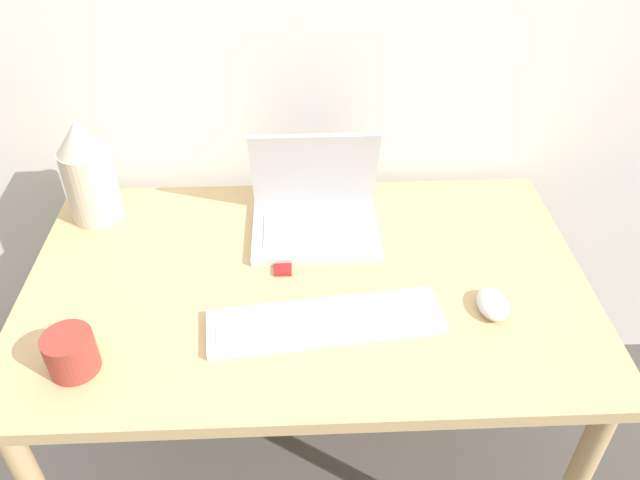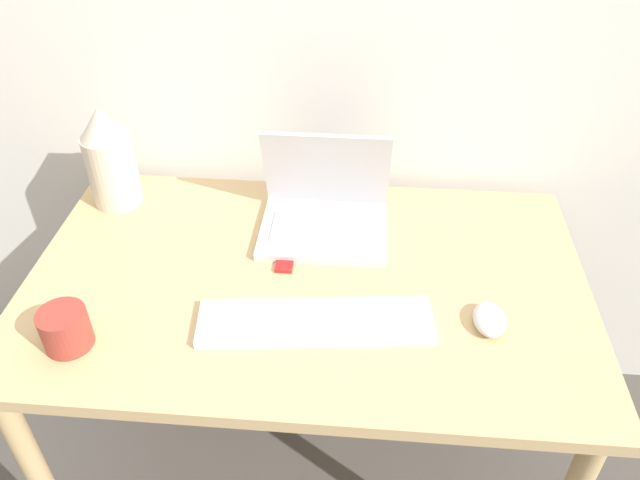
{
  "view_description": "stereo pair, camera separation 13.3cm",
  "coord_description": "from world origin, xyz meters",
  "px_view_note": "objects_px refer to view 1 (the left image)",
  "views": [
    {
      "loc": [
        -0.01,
        -0.66,
        1.66
      ],
      "look_at": [
        0.03,
        0.39,
        0.84
      ],
      "focal_mm": 35.0,
      "sensor_mm": 36.0,
      "label": 1
    },
    {
      "loc": [
        0.12,
        -0.65,
        1.66
      ],
      "look_at": [
        0.03,
        0.39,
        0.84
      ],
      "focal_mm": 35.0,
      "sensor_mm": 36.0,
      "label": 2
    }
  ],
  "objects_px": {
    "mouse": "(493,304)",
    "mp3_player": "(283,267)",
    "mug": "(71,353)",
    "vase": "(88,172)",
    "keyboard": "(325,321)",
    "laptop": "(315,209)"
  },
  "relations": [
    {
      "from": "mouse",
      "to": "mp3_player",
      "type": "bearing_deg",
      "value": 161.03
    },
    {
      "from": "vase",
      "to": "mug",
      "type": "relative_size",
      "value": 2.81
    },
    {
      "from": "mouse",
      "to": "mp3_player",
      "type": "xyz_separation_m",
      "value": [
        -0.44,
        0.15,
        -0.01
      ]
    },
    {
      "from": "keyboard",
      "to": "vase",
      "type": "bearing_deg",
      "value": 143.77
    },
    {
      "from": "keyboard",
      "to": "vase",
      "type": "relative_size",
      "value": 1.83
    },
    {
      "from": "laptop",
      "to": "mp3_player",
      "type": "relative_size",
      "value": 5.64
    },
    {
      "from": "mouse",
      "to": "laptop",
      "type": "bearing_deg",
      "value": 139.55
    },
    {
      "from": "laptop",
      "to": "keyboard",
      "type": "bearing_deg",
      "value": -88.63
    },
    {
      "from": "laptop",
      "to": "keyboard",
      "type": "distance_m",
      "value": 0.34
    },
    {
      "from": "keyboard",
      "to": "vase",
      "type": "xyz_separation_m",
      "value": [
        -0.55,
        0.4,
        0.12
      ]
    },
    {
      "from": "mp3_player",
      "to": "mug",
      "type": "relative_size",
      "value": 0.57
    },
    {
      "from": "vase",
      "to": "mp3_player",
      "type": "bearing_deg",
      "value": -25.78
    },
    {
      "from": "laptop",
      "to": "mug",
      "type": "height_order",
      "value": "laptop"
    },
    {
      "from": "vase",
      "to": "mp3_player",
      "type": "height_order",
      "value": "vase"
    },
    {
      "from": "mug",
      "to": "vase",
      "type": "bearing_deg",
      "value": 98.13
    },
    {
      "from": "mp3_player",
      "to": "mug",
      "type": "distance_m",
      "value": 0.48
    },
    {
      "from": "laptop",
      "to": "mouse",
      "type": "xyz_separation_m",
      "value": [
        0.36,
        -0.31,
        -0.04
      ]
    },
    {
      "from": "laptop",
      "to": "mug",
      "type": "relative_size",
      "value": 3.2
    },
    {
      "from": "mouse",
      "to": "mug",
      "type": "bearing_deg",
      "value": -171.75
    },
    {
      "from": "mouse",
      "to": "vase",
      "type": "xyz_separation_m",
      "value": [
        -0.9,
        0.38,
        0.11
      ]
    },
    {
      "from": "keyboard",
      "to": "mouse",
      "type": "bearing_deg",
      "value": 4.63
    },
    {
      "from": "keyboard",
      "to": "mp3_player",
      "type": "relative_size",
      "value": 9.1
    }
  ]
}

